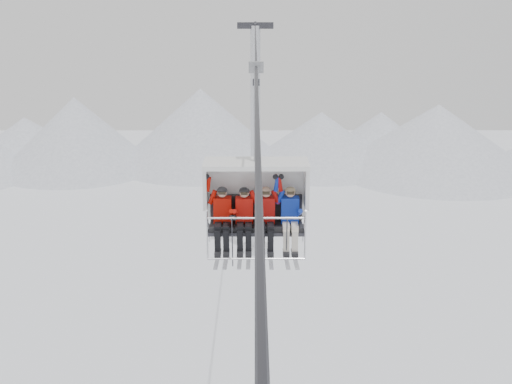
{
  "coord_description": "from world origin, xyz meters",
  "views": [
    {
      "loc": [
        -0.03,
        -14.46,
        14.57
      ],
      "look_at": [
        0.0,
        0.0,
        10.26
      ],
      "focal_mm": 45.0,
      "sensor_mm": 36.0,
      "label": 1
    }
  ],
  "objects_px": {
    "lift_tower_right": "(255,158)",
    "skier_center_left": "(244,218)",
    "skier_center_right": "(266,217)",
    "chairlift_carrier": "(256,192)",
    "skier_far_right": "(290,217)",
    "skier_far_left": "(222,217)"
  },
  "relations": [
    {
      "from": "chairlift_carrier",
      "to": "skier_center_left",
      "type": "distance_m",
      "value": 0.61
    },
    {
      "from": "lift_tower_right",
      "to": "skier_far_right",
      "type": "xyz_separation_m",
      "value": [
        0.72,
        -23.6,
        4.4
      ]
    },
    {
      "from": "lift_tower_right",
      "to": "skier_center_left",
      "type": "distance_m",
      "value": 24.01
    },
    {
      "from": "lift_tower_right",
      "to": "skier_center_right",
      "type": "relative_size",
      "value": 7.99
    },
    {
      "from": "chairlift_carrier",
      "to": "skier_far_right",
      "type": "bearing_deg",
      "value": -22.93
    },
    {
      "from": "skier_center_right",
      "to": "skier_far_right",
      "type": "distance_m",
      "value": 0.51
    },
    {
      "from": "chairlift_carrier",
      "to": "skier_center_right",
      "type": "relative_size",
      "value": 2.36
    },
    {
      "from": "lift_tower_right",
      "to": "chairlift_carrier",
      "type": "distance_m",
      "value": 23.79
    },
    {
      "from": "skier_far_left",
      "to": "lift_tower_right",
      "type": "bearing_deg",
      "value": 88.26
    },
    {
      "from": "lift_tower_right",
      "to": "skier_center_right",
      "type": "height_order",
      "value": "lift_tower_right"
    },
    {
      "from": "lift_tower_right",
      "to": "skier_center_left",
      "type": "xyz_separation_m",
      "value": [
        -0.25,
        -23.6,
        4.4
      ]
    },
    {
      "from": "lift_tower_right",
      "to": "skier_center_right",
      "type": "bearing_deg",
      "value": -89.49
    },
    {
      "from": "skier_center_right",
      "to": "skier_far_right",
      "type": "height_order",
      "value": "same"
    },
    {
      "from": "chairlift_carrier",
      "to": "skier_far_right",
      "type": "height_order",
      "value": "chairlift_carrier"
    },
    {
      "from": "skier_far_left",
      "to": "skier_center_right",
      "type": "bearing_deg",
      "value": 0.0
    },
    {
      "from": "lift_tower_right",
      "to": "chairlift_carrier",
      "type": "height_order",
      "value": "lift_tower_right"
    },
    {
      "from": "skier_far_left",
      "to": "skier_center_right",
      "type": "height_order",
      "value": "same"
    },
    {
      "from": "skier_far_right",
      "to": "chairlift_carrier",
      "type": "bearing_deg",
      "value": 157.07
    },
    {
      "from": "chairlift_carrier",
      "to": "skier_far_right",
      "type": "xyz_separation_m",
      "value": [
        0.72,
        -0.3,
        -0.46
      ]
    },
    {
      "from": "lift_tower_right",
      "to": "skier_far_right",
      "type": "distance_m",
      "value": 24.02
    },
    {
      "from": "chairlift_carrier",
      "to": "skier_center_left",
      "type": "xyz_separation_m",
      "value": [
        -0.25,
        -0.31,
        -0.47
      ]
    },
    {
      "from": "skier_center_right",
      "to": "skier_far_right",
      "type": "bearing_deg",
      "value": 0.0
    }
  ]
}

